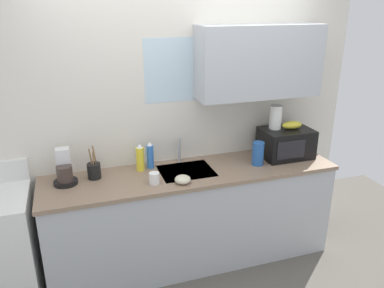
% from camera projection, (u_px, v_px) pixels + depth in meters
% --- Properties ---
extents(kitchen_wall_assembly, '(3.33, 0.42, 2.50)m').
position_uv_depth(kitchen_wall_assembly, '(196.00, 109.00, 3.47)').
color(kitchen_wall_assembly, silver).
rests_on(kitchen_wall_assembly, ground).
extents(counter_unit, '(2.56, 0.63, 0.90)m').
position_uv_depth(counter_unit, '(192.00, 215.00, 3.47)').
color(counter_unit, '#B2B7BC').
rests_on(counter_unit, ground).
extents(sink_faucet, '(0.03, 0.03, 0.23)m').
position_uv_depth(sink_faucet, '(179.00, 150.00, 3.48)').
color(sink_faucet, '#B2B5BA').
rests_on(sink_faucet, counter_unit).
extents(microwave, '(0.46, 0.35, 0.27)m').
position_uv_depth(microwave, '(286.00, 143.00, 3.59)').
color(microwave, black).
rests_on(microwave, counter_unit).
extents(banana_bunch, '(0.20, 0.11, 0.07)m').
position_uv_depth(banana_bunch, '(292.00, 125.00, 3.55)').
color(banana_bunch, gold).
rests_on(banana_bunch, microwave).
extents(paper_towel_roll, '(0.11, 0.11, 0.22)m').
position_uv_depth(paper_towel_roll, '(276.00, 117.00, 3.52)').
color(paper_towel_roll, white).
rests_on(paper_towel_roll, microwave).
extents(coffee_maker, '(0.19, 0.21, 0.28)m').
position_uv_depth(coffee_maker, '(64.00, 171.00, 3.07)').
color(coffee_maker, black).
rests_on(coffee_maker, counter_unit).
extents(dish_soap_bottle_blue, '(0.06, 0.06, 0.24)m').
position_uv_depth(dish_soap_bottle_blue, '(150.00, 156.00, 3.35)').
color(dish_soap_bottle_blue, blue).
rests_on(dish_soap_bottle_blue, counter_unit).
extents(dish_soap_bottle_yellow, '(0.07, 0.07, 0.24)m').
position_uv_depth(dish_soap_bottle_yellow, '(140.00, 158.00, 3.30)').
color(dish_soap_bottle_yellow, yellow).
rests_on(dish_soap_bottle_yellow, counter_unit).
extents(cereal_canister, '(0.10, 0.10, 0.21)m').
position_uv_depth(cereal_canister, '(258.00, 154.00, 3.42)').
color(cereal_canister, '#2659A5').
rests_on(cereal_canister, counter_unit).
extents(mug_white, '(0.08, 0.08, 0.09)m').
position_uv_depth(mug_white, '(154.00, 178.00, 3.07)').
color(mug_white, white).
rests_on(mug_white, counter_unit).
extents(utensil_crock, '(0.11, 0.11, 0.29)m').
position_uv_depth(utensil_crock, '(94.00, 170.00, 3.16)').
color(utensil_crock, black).
rests_on(utensil_crock, counter_unit).
extents(small_bowl, '(0.13, 0.13, 0.06)m').
position_uv_depth(small_bowl, '(183.00, 179.00, 3.09)').
color(small_bowl, beige).
rests_on(small_bowl, counter_unit).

